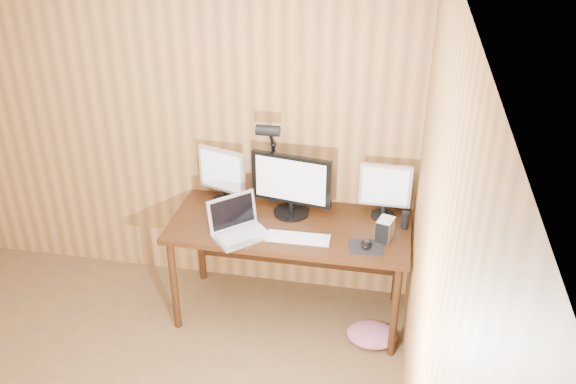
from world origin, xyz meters
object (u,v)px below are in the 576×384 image
(phone, at_px, (248,233))
(monitor_right, at_px, (385,190))
(hard_drive, at_px, (385,229))
(desk_lamp, at_px, (271,152))
(monitor_center, at_px, (291,184))
(mouse, at_px, (366,244))
(speaker, at_px, (405,220))
(desk, at_px, (291,234))
(monitor_left, at_px, (222,175))
(keyboard, at_px, (298,238))
(laptop, at_px, (237,226))

(phone, bearing_deg, monitor_right, 7.01)
(hard_drive, height_order, desk_lamp, desk_lamp)
(monitor_center, relative_size, desk_lamp, 0.82)
(mouse, distance_m, speaker, 0.36)
(desk, bearing_deg, phone, -134.40)
(mouse, bearing_deg, monitor_center, 125.98)
(desk_lamp, bearing_deg, monitor_left, -165.10)
(desk, height_order, desk_lamp, desk_lamp)
(mouse, bearing_deg, phone, 156.28)
(mouse, bearing_deg, speaker, 26.67)
(monitor_left, distance_m, desk_lamp, 0.40)
(monitor_center, bearing_deg, keyboard, -62.29)
(desk_lamp, bearing_deg, hard_drive, -6.13)
(laptop, xyz_separation_m, hard_drive, (0.94, 0.11, 0.01))
(monitor_left, height_order, mouse, monitor_left)
(monitor_left, xyz_separation_m, phone, (0.27, -0.38, -0.21))
(hard_drive, height_order, speaker, hard_drive)
(monitor_right, bearing_deg, keyboard, -142.75)
(speaker, bearing_deg, monitor_right, 140.79)
(keyboard, distance_m, phone, 0.33)
(mouse, height_order, hard_drive, hard_drive)
(monitor_center, xyz_separation_m, monitor_left, (-0.50, 0.07, -0.01))
(desk, distance_m, hard_drive, 0.67)
(laptop, relative_size, mouse, 3.94)
(monitor_center, height_order, speaker, monitor_center)
(hard_drive, distance_m, desk_lamp, 0.92)
(keyboard, bearing_deg, speaker, 20.60)
(desk, height_order, mouse, mouse)
(mouse, xyz_separation_m, desk_lamp, (-0.69, 0.40, 0.40))
(desk, distance_m, laptop, 0.44)
(desk, bearing_deg, desk_lamp, 139.35)
(monitor_center, distance_m, laptop, 0.46)
(monitor_right, relative_size, mouse, 3.60)
(monitor_center, bearing_deg, hard_drive, -8.28)
(keyboard, bearing_deg, desk_lamp, 122.58)
(keyboard, bearing_deg, hard_drive, 9.89)
(laptop, distance_m, mouse, 0.83)
(monitor_center, relative_size, monitor_right, 1.42)
(monitor_left, xyz_separation_m, mouse, (1.04, -0.39, -0.20))
(monitor_left, bearing_deg, phone, -36.46)
(keyboard, height_order, mouse, mouse)
(monitor_left, height_order, hard_drive, monitor_left)
(laptop, xyz_separation_m, desk_lamp, (0.14, 0.40, 0.36))
(laptop, height_order, speaker, laptop)
(laptop, bearing_deg, keyboard, -42.00)
(monitor_left, relative_size, hard_drive, 2.69)
(monitor_left, bearing_deg, speaker, 12.63)
(desk, relative_size, laptop, 3.75)
(hard_drive, bearing_deg, mouse, -116.69)
(desk, xyz_separation_m, speaker, (0.75, 0.02, 0.18))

